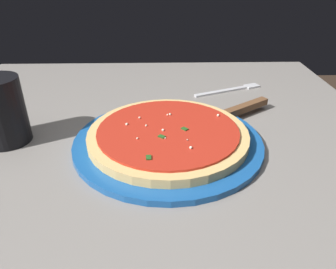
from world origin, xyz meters
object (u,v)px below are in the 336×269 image
(serving_plate, at_px, (168,141))
(fork, at_px, (232,90))
(cup_tall_drink, at_px, (1,111))
(pizza, at_px, (168,134))
(pizza_server, at_px, (231,113))

(serving_plate, height_order, fork, serving_plate)
(serving_plate, bearing_deg, fork, 147.02)
(fork, bearing_deg, cup_tall_drink, -62.68)
(cup_tall_drink, bearing_deg, serving_plate, 86.21)
(pizza, bearing_deg, pizza_server, 124.84)
(serving_plate, bearing_deg, pizza_server, 124.84)
(serving_plate, height_order, cup_tall_drink, cup_tall_drink)
(cup_tall_drink, xyz_separation_m, fork, (-0.24, 0.47, -0.06))
(pizza_server, bearing_deg, fork, 168.32)
(cup_tall_drink, distance_m, fork, 0.53)
(pizza, bearing_deg, cup_tall_drink, -93.79)
(fork, bearing_deg, pizza_server, -11.68)
(pizza, height_order, cup_tall_drink, cup_tall_drink)
(pizza_server, height_order, cup_tall_drink, cup_tall_drink)
(pizza_server, height_order, fork, pizza_server)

